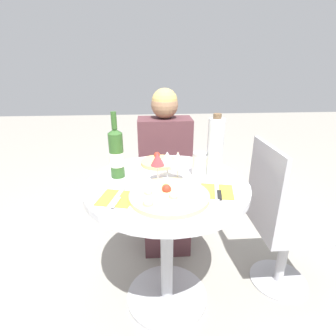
{
  "coord_description": "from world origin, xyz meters",
  "views": [
    {
      "loc": [
        -0.08,
        -1.19,
        1.34
      ],
      "look_at": [
        0.0,
        -0.06,
        0.88
      ],
      "focal_mm": 28.0,
      "sensor_mm": 36.0,
      "label": 1
    }
  ],
  "objects_px": {
    "chair_behind_diner": "(165,179)",
    "pizza_large": "(168,196)",
    "seated_diner": "(166,178)",
    "tall_carafe": "(215,147)",
    "dining_table": "(167,214)",
    "wine_bottle": "(116,153)",
    "chair_empty_side": "(278,223)"
  },
  "relations": [
    {
      "from": "chair_empty_side",
      "to": "wine_bottle",
      "type": "relative_size",
      "value": 2.74
    },
    {
      "from": "chair_behind_diner",
      "to": "pizza_large",
      "type": "bearing_deg",
      "value": 87.49
    },
    {
      "from": "chair_behind_diner",
      "to": "wine_bottle",
      "type": "distance_m",
      "value": 0.86
    },
    {
      "from": "seated_diner",
      "to": "tall_carafe",
      "type": "height_order",
      "value": "seated_diner"
    },
    {
      "from": "pizza_large",
      "to": "wine_bottle",
      "type": "height_order",
      "value": "wine_bottle"
    },
    {
      "from": "dining_table",
      "to": "chair_empty_side",
      "type": "bearing_deg",
      "value": 6.73
    },
    {
      "from": "seated_diner",
      "to": "tall_carafe",
      "type": "bearing_deg",
      "value": 112.62
    },
    {
      "from": "chair_behind_diner",
      "to": "seated_diner",
      "type": "height_order",
      "value": "seated_diner"
    },
    {
      "from": "wine_bottle",
      "to": "tall_carafe",
      "type": "distance_m",
      "value": 0.51
    },
    {
      "from": "chair_empty_side",
      "to": "tall_carafe",
      "type": "distance_m",
      "value": 0.64
    },
    {
      "from": "chair_behind_diner",
      "to": "wine_bottle",
      "type": "bearing_deg",
      "value": 66.92
    },
    {
      "from": "seated_diner",
      "to": "chair_behind_diner",
      "type": "bearing_deg",
      "value": -90.0
    },
    {
      "from": "seated_diner",
      "to": "tall_carafe",
      "type": "xyz_separation_m",
      "value": [
        0.22,
        -0.53,
        0.41
      ]
    },
    {
      "from": "tall_carafe",
      "to": "pizza_large",
      "type": "bearing_deg",
      "value": -137.38
    },
    {
      "from": "dining_table",
      "to": "wine_bottle",
      "type": "xyz_separation_m",
      "value": [
        -0.25,
        0.09,
        0.31
      ]
    },
    {
      "from": "chair_empty_side",
      "to": "pizza_large",
      "type": "relative_size",
      "value": 2.6
    },
    {
      "from": "wine_bottle",
      "to": "pizza_large",
      "type": "bearing_deg",
      "value": -46.55
    },
    {
      "from": "chair_empty_side",
      "to": "tall_carafe",
      "type": "relative_size",
      "value": 2.86
    },
    {
      "from": "seated_diner",
      "to": "chair_empty_side",
      "type": "relative_size",
      "value": 1.26
    },
    {
      "from": "chair_empty_side",
      "to": "tall_carafe",
      "type": "xyz_separation_m",
      "value": [
        -0.42,
        -0.0,
        0.49
      ]
    },
    {
      "from": "wine_bottle",
      "to": "tall_carafe",
      "type": "height_order",
      "value": "wine_bottle"
    },
    {
      "from": "tall_carafe",
      "to": "chair_empty_side",
      "type": "bearing_deg",
      "value": 0.53
    },
    {
      "from": "pizza_large",
      "to": "tall_carafe",
      "type": "bearing_deg",
      "value": 42.62
    },
    {
      "from": "dining_table",
      "to": "pizza_large",
      "type": "bearing_deg",
      "value": -92.5
    },
    {
      "from": "wine_bottle",
      "to": "tall_carafe",
      "type": "xyz_separation_m",
      "value": [
        0.51,
        -0.02,
        0.03
      ]
    },
    {
      "from": "tall_carafe",
      "to": "seated_diner",
      "type": "bearing_deg",
      "value": 112.62
    },
    {
      "from": "seated_diner",
      "to": "tall_carafe",
      "type": "distance_m",
      "value": 0.71
    },
    {
      "from": "dining_table",
      "to": "wine_bottle",
      "type": "height_order",
      "value": "wine_bottle"
    },
    {
      "from": "chair_behind_diner",
      "to": "pizza_large",
      "type": "height_order",
      "value": "chair_behind_diner"
    },
    {
      "from": "chair_behind_diner",
      "to": "wine_bottle",
      "type": "xyz_separation_m",
      "value": [
        -0.28,
        -0.67,
        0.46
      ]
    },
    {
      "from": "dining_table",
      "to": "chair_empty_side",
      "type": "distance_m",
      "value": 0.69
    },
    {
      "from": "chair_behind_diner",
      "to": "seated_diner",
      "type": "distance_m",
      "value": 0.17
    }
  ]
}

